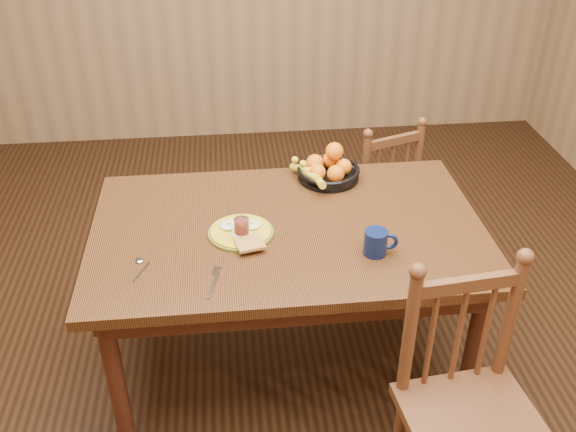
{
  "coord_description": "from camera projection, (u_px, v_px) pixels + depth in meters",
  "views": [
    {
      "loc": [
        -0.23,
        -2.17,
        2.2
      ],
      "look_at": [
        0.0,
        0.0,
        0.8
      ],
      "focal_mm": 40.0,
      "sensor_mm": 36.0,
      "label": 1
    }
  ],
  "objects": [
    {
      "name": "chair_near",
      "position": [
        469.0,
        410.0,
        2.17
      ],
      "size": [
        0.49,
        0.47,
        0.98
      ],
      "rotation": [
        0.0,
        0.0,
        0.1
      ],
      "color": "#472A15",
      "rests_on": "ground"
    },
    {
      "name": "fork",
      "position": [
        214.0,
        280.0,
        2.32
      ],
      "size": [
        0.06,
        0.18,
        0.0
      ],
      "rotation": [
        0.0,
        0.0,
        -0.27
      ],
      "color": "silver",
      "rests_on": "dining_table"
    },
    {
      "name": "breakfast_plate",
      "position": [
        241.0,
        232.0,
        2.56
      ],
      "size": [
        0.26,
        0.3,
        0.04
      ],
      "color": "#59601E",
      "rests_on": "dining_table"
    },
    {
      "name": "room",
      "position": [
        288.0,
        87.0,
        2.3
      ],
      "size": [
        4.52,
        5.02,
        2.72
      ],
      "color": "black",
      "rests_on": "ground"
    },
    {
      "name": "dining_table",
      "position": [
        288.0,
        243.0,
        2.67
      ],
      "size": [
        1.6,
        1.0,
        0.75
      ],
      "color": "black",
      "rests_on": "ground"
    },
    {
      "name": "juice_glass",
      "position": [
        242.0,
        229.0,
        2.53
      ],
      "size": [
        0.06,
        0.06,
        0.09
      ],
      "color": "silver",
      "rests_on": "dining_table"
    },
    {
      "name": "spoon",
      "position": [
        141.0,
        264.0,
        2.4
      ],
      "size": [
        0.06,
        0.15,
        0.01
      ],
      "rotation": [
        0.0,
        0.0,
        -0.41
      ],
      "color": "silver",
      "rests_on": "dining_table"
    },
    {
      "name": "coffee_mug",
      "position": [
        377.0,
        242.0,
        2.44
      ],
      "size": [
        0.13,
        0.09,
        0.1
      ],
      "color": "#0A163A",
      "rests_on": "dining_table"
    },
    {
      "name": "chair_far",
      "position": [
        375.0,
        192.0,
        3.5
      ],
      "size": [
        0.49,
        0.48,
        0.86
      ],
      "rotation": [
        0.0,
        0.0,
        3.48
      ],
      "color": "#472A15",
      "rests_on": "ground"
    },
    {
      "name": "fruit_bowl",
      "position": [
        327.0,
        169.0,
        2.93
      ],
      "size": [
        0.32,
        0.32,
        0.17
      ],
      "color": "black",
      "rests_on": "dining_table"
    }
  ]
}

